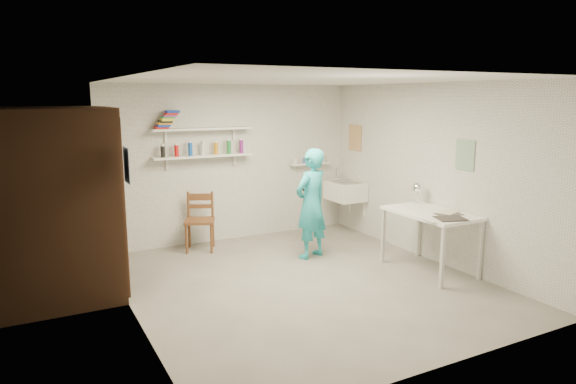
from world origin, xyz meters
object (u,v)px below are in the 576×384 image
belfast_sink (345,191)px  man (311,204)px  desk_lamp (418,188)px  wooden_chair (200,221)px  work_table (429,241)px  wall_clock (308,183)px

belfast_sink → man: man is taller
belfast_sink → desk_lamp: size_ratio=4.10×
wooden_chair → work_table: bearing=-20.0°
belfast_sink → wooden_chair: 2.44m
belfast_sink → man: (-1.16, -0.87, 0.06)m
belfast_sink → wooden_chair: size_ratio=0.68×
belfast_sink → desk_lamp: desk_lamp is taller
belfast_sink → wooden_chair: bearing=176.1°
wall_clock → work_table: size_ratio=0.23×
man → desk_lamp: (1.24, -0.74, 0.24)m
desk_lamp → belfast_sink: bearing=93.0°
man → work_table: (1.05, -1.21, -0.37)m
belfast_sink → man: 1.45m
desk_lamp → wall_clock: bearing=140.9°
wall_clock → desk_lamp: bearing=-57.8°
belfast_sink → work_table: belfast_sink is taller
man → wall_clock: 0.34m
wall_clock → wooden_chair: bearing=129.7°
wooden_chair → work_table: 3.22m
wall_clock → wooden_chair: size_ratio=0.31×
work_table → desk_lamp: desk_lamp is taller
belfast_sink → wall_clock: wall_clock is taller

